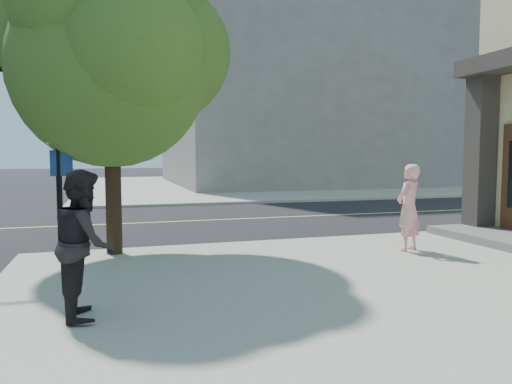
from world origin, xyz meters
name	(u,v)px	position (x,y,z in m)	size (l,w,h in m)	color
ground	(72,257)	(0.00, 0.00, 0.00)	(140.00, 140.00, 0.00)	black
road_ew	(84,225)	(0.00, 4.50, 0.01)	(140.00, 9.00, 0.01)	black
sidewalk_ne	(295,183)	(13.50, 21.50, 0.06)	(29.00, 25.00, 0.12)	gray
filler_ne	(299,85)	(14.00, 22.00, 7.12)	(18.00, 16.00, 14.00)	slate
man_on_phone	(409,208)	(6.60, -1.99, 1.01)	(0.65, 0.42, 1.77)	pink
pedestrian	(84,243)	(0.46, -4.27, 1.01)	(0.87, 0.68, 1.79)	black
street_tree	(116,48)	(0.94, -0.49, 4.16)	(4.71, 4.29, 6.26)	black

